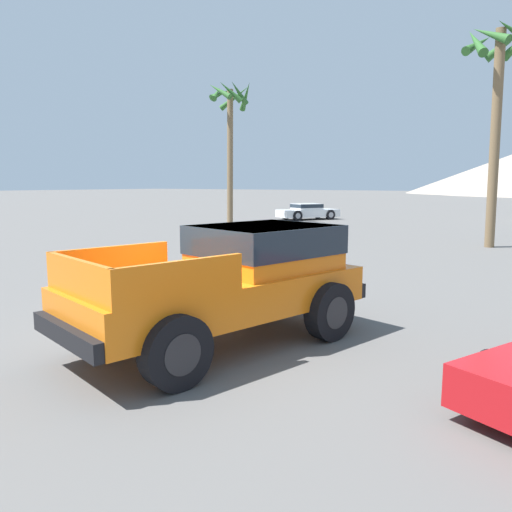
# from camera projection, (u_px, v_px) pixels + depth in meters

# --- Properties ---
(ground_plane) EXTENTS (320.00, 320.00, 0.00)m
(ground_plane) POSITION_uv_depth(u_px,v_px,m) (204.00, 342.00, 7.85)
(ground_plane) COLOR #5B5956
(orange_pickup_truck) EXTENTS (3.12, 5.22, 1.81)m
(orange_pickup_truck) POSITION_uv_depth(u_px,v_px,m) (237.00, 276.00, 7.83)
(orange_pickup_truck) COLOR orange
(orange_pickup_truck) RESTS_ON ground_plane
(parked_car_white) EXTENTS (3.65, 4.44, 1.10)m
(parked_car_white) POSITION_uv_depth(u_px,v_px,m) (307.00, 211.00, 34.32)
(parked_car_white) COLOR white
(parked_car_white) RESTS_ON ground_plane
(palm_tree_tall) EXTENTS (2.83, 2.76, 8.49)m
(palm_tree_tall) POSITION_uv_depth(u_px,v_px,m) (230.00, 119.00, 30.03)
(palm_tree_tall) COLOR brown
(palm_tree_tall) RESTS_ON ground_plane
(palm_tree_short) EXTENTS (2.77, 2.71, 8.41)m
(palm_tree_short) POSITION_uv_depth(u_px,v_px,m) (499.00, 81.00, 18.58)
(palm_tree_short) COLOR brown
(palm_tree_short) RESTS_ON ground_plane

